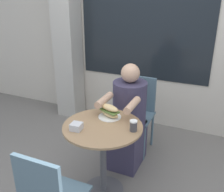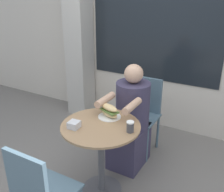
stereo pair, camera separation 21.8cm
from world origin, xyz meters
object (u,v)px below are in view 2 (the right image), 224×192
object	(u,v)px
cafe_table	(101,144)
drink_cup	(130,127)
empty_chair_across	(38,191)
sandwich_on_plate	(109,112)
seated_diner	(131,124)
diner_chair	(144,108)

from	to	relation	value
cafe_table	drink_cup	xyz separation A→B (m)	(0.27, 0.02, 0.24)
empty_chair_across	sandwich_on_plate	size ratio (longest dim) A/B	4.12
seated_diner	drink_cup	size ratio (longest dim) A/B	11.85
cafe_table	drink_cup	bearing A→B (deg)	4.64
cafe_table	drink_cup	distance (m)	0.36
empty_chair_across	sandwich_on_plate	distance (m)	0.92
cafe_table	empty_chair_across	xyz separation A→B (m)	(-0.07, -0.71, -0.00)
sandwich_on_plate	drink_cup	distance (m)	0.32
diner_chair	drink_cup	distance (m)	0.93
drink_cup	diner_chair	bearing A→B (deg)	105.17
cafe_table	seated_diner	distance (m)	0.54
cafe_table	diner_chair	xyz separation A→B (m)	(0.04, 0.89, -0.00)
diner_chair	drink_cup	xyz separation A→B (m)	(0.23, -0.86, 0.24)
cafe_table	diner_chair	size ratio (longest dim) A/B	0.82
sandwich_on_plate	drink_cup	world-z (taller)	sandwich_on_plate
diner_chair	seated_diner	bearing A→B (deg)	90.26
diner_chair	cafe_table	bearing A→B (deg)	87.96
diner_chair	drink_cup	size ratio (longest dim) A/B	9.18
diner_chair	empty_chair_across	bearing A→B (deg)	86.52
seated_diner	empty_chair_across	size ratio (longest dim) A/B	1.29
diner_chair	sandwich_on_plate	size ratio (longest dim) A/B	4.12
diner_chair	drink_cup	bearing A→B (deg)	105.58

